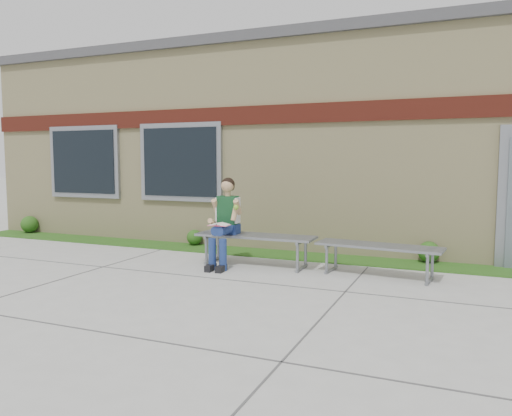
% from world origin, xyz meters
% --- Properties ---
extents(ground, '(80.00, 80.00, 0.00)m').
position_xyz_m(ground, '(0.00, 0.00, 0.00)').
color(ground, '#9E9E99').
rests_on(ground, ground).
extents(grass_strip, '(16.00, 0.80, 0.02)m').
position_xyz_m(grass_strip, '(0.00, 2.60, 0.01)').
color(grass_strip, '#264312').
rests_on(grass_strip, ground).
extents(school_building, '(16.20, 6.22, 4.20)m').
position_xyz_m(school_building, '(-0.00, 5.99, 2.10)').
color(school_building, beige).
rests_on(school_building, ground).
extents(bench_left, '(2.00, 0.57, 0.52)m').
position_xyz_m(bench_left, '(-0.74, 1.57, 0.40)').
color(bench_left, gray).
rests_on(bench_left, ground).
extents(bench_right, '(1.90, 0.70, 0.48)m').
position_xyz_m(bench_right, '(1.26, 1.57, 0.37)').
color(bench_right, gray).
rests_on(bench_right, ground).
extents(girl, '(0.52, 0.85, 1.45)m').
position_xyz_m(girl, '(-1.19, 1.35, 0.77)').
color(girl, navy).
rests_on(girl, ground).
extents(shrub_west, '(0.40, 0.40, 0.40)m').
position_xyz_m(shrub_west, '(-7.12, 2.85, 0.22)').
color(shrub_west, '#264312').
rests_on(shrub_west, grass_strip).
extents(shrub_mid, '(0.31, 0.31, 0.31)m').
position_xyz_m(shrub_mid, '(-2.63, 2.85, 0.18)').
color(shrub_mid, '#264312').
rests_on(shrub_mid, grass_strip).
extents(shrub_east, '(0.36, 0.36, 0.36)m').
position_xyz_m(shrub_east, '(1.89, 2.85, 0.20)').
color(shrub_east, '#264312').
rests_on(shrub_east, grass_strip).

